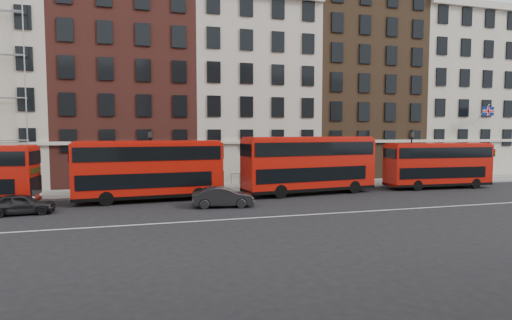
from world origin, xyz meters
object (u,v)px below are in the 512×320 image
object	(u,v)px
bus_b	(149,169)
bus_c	(309,163)
traffic_light	(493,159)
bus_d	(438,164)
car_rear	(21,204)
car_front	(223,197)

from	to	relation	value
bus_b	bus_c	xyz separation A→B (m)	(12.90, -0.00, 0.14)
bus_c	traffic_light	world-z (taller)	bus_c
bus_d	traffic_light	size ratio (longest dim) A/B	3.07
bus_b	car_rear	distance (m)	8.57
traffic_light	car_rear	bearing A→B (deg)	-172.92
bus_c	car_front	size ratio (longest dim) A/B	2.74
bus_c	car_front	distance (m)	9.13
bus_d	car_rear	size ratio (longest dim) A/B	2.57
bus_c	car_rear	xyz separation A→B (m)	(-20.72, -3.03, -1.90)
bus_d	car_front	xyz separation A→B (m)	(-20.84, -3.92, -1.54)
bus_d	traffic_light	xyz separation A→B (m)	(8.58, 2.19, 0.20)
car_front	bus_d	bearing A→B (deg)	-72.12
car_rear	car_front	world-z (taller)	car_front
bus_d	car_rear	world-z (taller)	bus_d
car_rear	traffic_light	bearing A→B (deg)	-87.27
bus_c	bus_d	distance (m)	12.80
bus_d	traffic_light	distance (m)	8.86
traffic_light	bus_c	bearing A→B (deg)	-174.12
bus_d	car_rear	bearing A→B (deg)	-172.26
car_rear	car_front	size ratio (longest dim) A/B	0.92
car_rear	traffic_light	distance (m)	42.46
car_front	traffic_light	size ratio (longest dim) A/B	1.30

